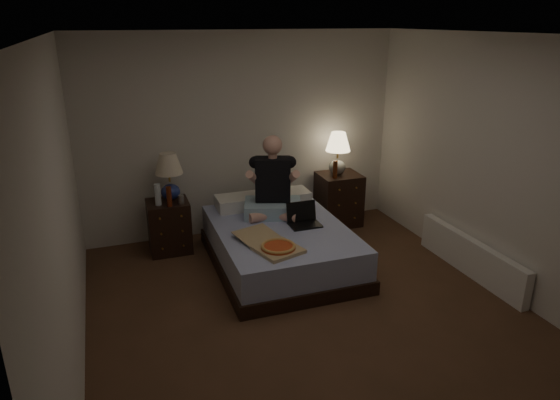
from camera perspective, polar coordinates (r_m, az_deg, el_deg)
name	(u,v)px	position (r m, az deg, el deg)	size (l,w,h in m)	color
floor	(313,316)	(4.79, 3.76, -13.13)	(4.00, 4.50, 0.00)	brown
ceiling	(320,35)	(4.02, 4.61, 18.29)	(4.00, 4.50, 0.00)	white
wall_back	(243,135)	(6.29, -4.23, 7.41)	(4.00, 2.50, 0.00)	beige
wall_front	(518,342)	(2.57, 25.57, -14.42)	(4.00, 2.50, 0.00)	beige
wall_left	(62,220)	(3.92, -23.68, -2.15)	(4.50, 2.50, 0.00)	beige
wall_right	(504,167)	(5.35, 24.19, 3.42)	(4.50, 2.50, 0.00)	beige
bed	(280,246)	(5.58, 0.05, -5.27)	(1.39, 1.85, 0.46)	#5D6EBB
nightstand_left	(169,226)	(6.04, -12.55, -2.96)	(0.48, 0.43, 0.62)	black
nightstand_right	(339,199)	(6.71, 6.71, 0.10)	(0.53, 0.48, 0.69)	black
lamp_left	(169,177)	(5.91, -12.52, 2.62)	(0.32, 0.32, 0.56)	navy
lamp_right	(338,154)	(6.52, 6.61, 5.29)	(0.32, 0.32, 0.56)	gray
water_bottle	(158,195)	(5.81, -13.80, 0.60)	(0.07, 0.07, 0.25)	silver
soda_can	(181,199)	(5.82, -11.24, 0.06)	(0.07, 0.07, 0.10)	#A6A7A2
beer_bottle_left	(169,197)	(5.75, -12.56, 0.38)	(0.06, 0.06, 0.23)	#5D200D
beer_bottle_right	(335,169)	(6.40, 6.32, 3.50)	(0.06, 0.06, 0.23)	#5C250D
person	(273,177)	(5.67, -0.84, 2.70)	(0.66, 0.52, 0.93)	black
laptop	(305,216)	(5.48, 2.89, -1.80)	(0.34, 0.28, 0.24)	black
pizza_box	(278,248)	(4.92, -0.20, -5.46)	(0.40, 0.76, 0.08)	tan
radiator	(471,257)	(5.79, 20.95, -6.10)	(0.10, 1.60, 0.40)	white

